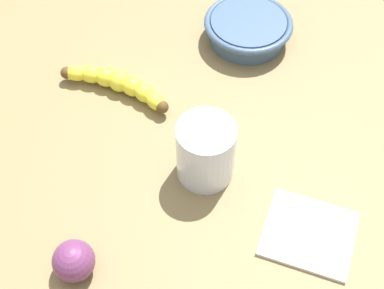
{
  "coord_description": "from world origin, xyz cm",
  "views": [
    {
      "loc": [
        52.28,
        -13.89,
        70.45
      ],
      "look_at": [
        5.86,
        -1.97,
        5.0
      ],
      "focal_mm": 49.73,
      "sensor_mm": 36.0,
      "label": 1
    }
  ],
  "objects_px": {
    "ceramic_bowl": "(248,28)",
    "banana": "(118,83)",
    "plum_fruit": "(74,261)",
    "smoothie_glass": "(206,153)"
  },
  "relations": [
    {
      "from": "ceramic_bowl",
      "to": "plum_fruit",
      "type": "relative_size",
      "value": 2.84
    },
    {
      "from": "banana",
      "to": "smoothie_glass",
      "type": "xyz_separation_m",
      "value": [
        0.19,
        0.1,
        0.03
      ]
    },
    {
      "from": "smoothie_glass",
      "to": "plum_fruit",
      "type": "relative_size",
      "value": 1.8
    },
    {
      "from": "plum_fruit",
      "to": "ceramic_bowl",
      "type": "bearing_deg",
      "value": 136.01
    },
    {
      "from": "banana",
      "to": "smoothie_glass",
      "type": "height_order",
      "value": "smoothie_glass"
    },
    {
      "from": "ceramic_bowl",
      "to": "banana",
      "type": "bearing_deg",
      "value": -74.92
    },
    {
      "from": "smoothie_glass",
      "to": "ceramic_bowl",
      "type": "bearing_deg",
      "value": 149.97
    },
    {
      "from": "banana",
      "to": "ceramic_bowl",
      "type": "distance_m",
      "value": 0.26
    },
    {
      "from": "smoothie_glass",
      "to": "plum_fruit",
      "type": "xyz_separation_m",
      "value": [
        0.11,
        -0.21,
        -0.02
      ]
    },
    {
      "from": "banana",
      "to": "ceramic_bowl",
      "type": "xyz_separation_m",
      "value": [
        -0.07,
        0.25,
        0.01
      ]
    }
  ]
}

